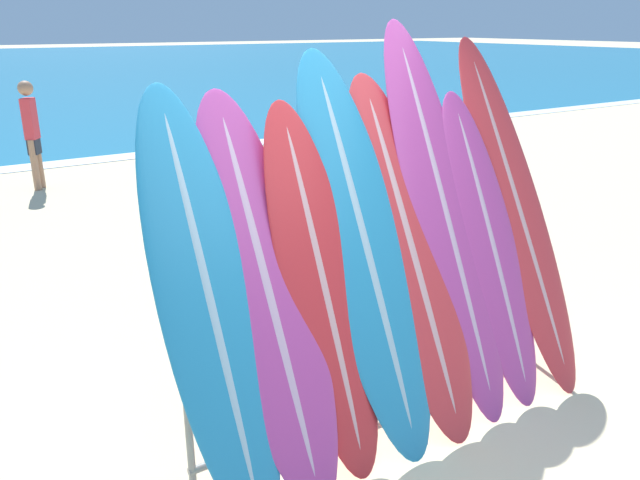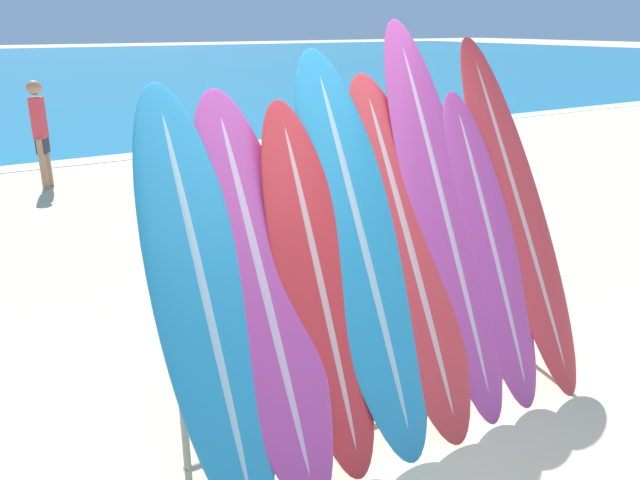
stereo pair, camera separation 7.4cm
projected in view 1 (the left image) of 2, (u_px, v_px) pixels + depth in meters
The scene contains 12 objects.
ground_plane at pixel (394, 472), 3.46m from camera, with size 160.00×160.00×0.00m, color beige.
surfboard_rack at pixel (389, 344), 3.83m from camera, with size 2.66×0.04×0.91m.
surfboard_slot_0 at pixel (208, 302), 3.11m from camera, with size 0.52×1.13×2.09m.
surfboard_slot_1 at pixel (266, 292), 3.28m from camera, with size 0.56×1.16×2.04m.
surfboard_slot_2 at pixel (322, 287), 3.43m from camera, with size 0.49×0.96×1.97m.
surfboard_slot_3 at pixel (363, 250), 3.61m from camera, with size 0.58×1.21×2.24m.
surfboard_slot_4 at pixel (410, 253), 3.78m from camera, with size 0.57×1.16×2.09m.
surfboard_slot_5 at pixel (444, 217), 3.95m from camera, with size 0.52×1.23×2.40m.
surfboard_slot_6 at pixel (489, 246), 4.09m from camera, with size 0.48×0.99×1.95m.
surfboard_slot_7 at pixel (516, 210), 4.29m from camera, with size 0.49×1.29×2.29m.
person_near_water at pixel (32, 131), 9.13m from camera, with size 0.24×0.27×1.59m.
person_far_left at pixel (381, 191), 6.04m from camera, with size 0.20×0.25×1.51m.
Camera 1 is at (-1.87, -2.18, 2.36)m, focal length 35.00 mm.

